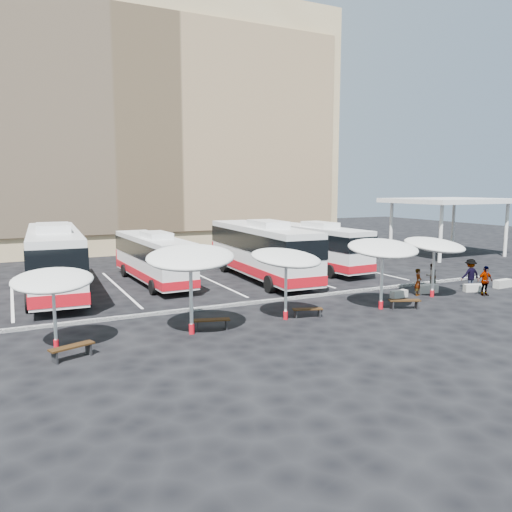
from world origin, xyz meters
name	(u,v)px	position (x,y,z in m)	size (l,w,h in m)	color
ground	(264,305)	(0.00, 0.00, 0.00)	(120.00, 120.00, 0.00)	black
sandstone_building	(128,126)	(0.00, 31.87, 12.63)	(42.00, 18.25, 29.60)	tan
service_canopy	(449,202)	(24.00, 10.00, 4.87)	(10.00, 8.00, 5.20)	silver
curb_divider	(260,302)	(0.00, 0.50, 0.07)	(34.00, 0.25, 0.15)	black
bay_lines	(210,280)	(0.00, 8.00, 0.01)	(24.15, 12.00, 0.01)	white
bus_0	(54,257)	(-9.64, 8.09, 2.14)	(3.57, 13.31, 4.18)	silver
bus_1	(153,257)	(-3.66, 8.72, 1.74)	(2.83, 10.82, 3.41)	silver
bus_2	(261,249)	(3.25, 6.79, 2.07)	(3.43, 12.89, 4.05)	silver
bus_3	(312,245)	(8.65, 8.88, 1.87)	(3.20, 11.65, 3.66)	silver
sunshade_0	(53,281)	(-10.52, -2.81, 2.68)	(3.45, 3.49, 3.16)	silver
sunshade_1	(190,258)	(-5.16, -3.29, 3.29)	(4.91, 4.93, 3.88)	silver
sunshade_2	(286,258)	(-0.40, -3.01, 2.93)	(4.22, 4.25, 3.45)	silver
sunshade_3	(383,249)	(4.99, -3.42, 3.13)	(4.30, 4.33, 3.69)	silver
sunshade_4	(434,245)	(9.51, -2.47, 2.97)	(3.95, 3.98, 3.50)	silver
wood_bench_0	(72,349)	(-10.10, -4.33, 0.38)	(1.67, 0.97, 0.50)	black
wood_bench_1	(212,322)	(-4.18, -3.11, 0.37)	(1.64, 0.84, 0.48)	black
wood_bench_2	(308,311)	(0.72, -3.16, 0.34)	(1.49, 0.83, 0.44)	black
wood_bench_3	(404,302)	(6.07, -3.95, 0.37)	(1.63, 1.04, 0.49)	black
conc_bench_0	(399,294)	(7.70, -1.76, 0.21)	(1.10, 0.37, 0.41)	#9A9A94
conc_bench_1	(427,289)	(10.02, -1.56, 0.25)	(1.33, 0.44, 0.50)	#9A9A94
conc_bench_2	(474,288)	(12.86, -2.48, 0.22)	(1.19, 0.40, 0.44)	#9A9A94
conc_bench_3	(503,284)	(15.49, -2.43, 0.25)	(1.33, 0.44, 0.50)	#9A9A94
passenger_0	(418,282)	(9.06, -1.81, 0.78)	(0.57, 0.37, 1.56)	black
passenger_1	(432,276)	(11.40, -0.55, 0.77)	(0.75, 0.58, 1.53)	black
passenger_2	(485,281)	(12.49, -3.54, 0.86)	(1.01, 0.42, 1.73)	black
passenger_3	(470,274)	(13.08, -2.00, 0.95)	(1.23, 0.71, 1.90)	black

